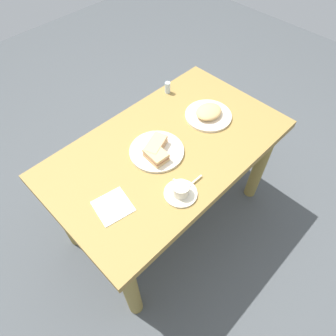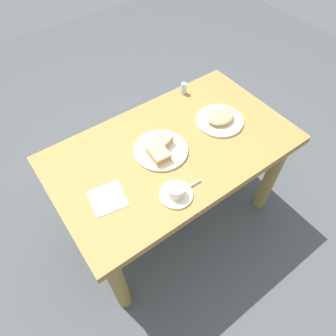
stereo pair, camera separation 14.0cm
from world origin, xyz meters
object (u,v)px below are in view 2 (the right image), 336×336
object	(u,v)px
sandwich_plate	(161,150)
sandwich_front	(160,144)
spoon	(189,186)
side_plate	(220,121)
dining_table	(173,162)
sandwich_back	(159,154)
napkin	(108,198)
coffee_cup	(176,190)
coffee_saucer	(176,195)
salt_shaker	(184,88)

from	to	relation	value
sandwich_plate	sandwich_front	bearing A→B (deg)	71.84
spoon	side_plate	size ratio (longest dim) A/B	0.38
dining_table	sandwich_front	size ratio (longest dim) A/B	8.21
sandwich_back	napkin	bearing A→B (deg)	-169.92
sandwich_back	side_plate	distance (m)	0.43
sandwich_plate	napkin	bearing A→B (deg)	-165.43
dining_table	coffee_cup	xyz separation A→B (m)	(-0.16, -0.24, 0.16)
sandwich_plate	coffee_cup	distance (m)	0.28
coffee_cup	side_plate	distance (m)	0.54
sandwich_back	spoon	bearing A→B (deg)	-86.50
sandwich_front	coffee_saucer	size ratio (longest dim) A/B	1.01
coffee_cup	sandwich_plate	bearing A→B (deg)	69.10
side_plate	salt_shaker	size ratio (longest dim) A/B	3.76
coffee_saucer	sandwich_plate	bearing A→B (deg)	69.16
sandwich_front	napkin	xyz separation A→B (m)	(-0.36, -0.10, -0.04)
sandwich_plate	coffee_saucer	distance (m)	0.28
sandwich_front	side_plate	size ratio (longest dim) A/B	0.60
side_plate	napkin	size ratio (longest dim) A/B	1.73
sandwich_front	sandwich_plate	bearing A→B (deg)	-108.16
sandwich_back	side_plate	bearing A→B (deg)	3.01
spoon	salt_shaker	size ratio (longest dim) A/B	1.43
dining_table	sandwich_front	bearing A→B (deg)	159.72
sandwich_back	coffee_saucer	world-z (taller)	sandwich_back
coffee_cup	side_plate	world-z (taller)	coffee_cup
sandwich_back	napkin	xyz separation A→B (m)	(-0.32, -0.06, -0.04)
sandwich_front	coffee_cup	bearing A→B (deg)	-110.80
coffee_saucer	coffee_cup	world-z (taller)	coffee_cup
coffee_cup	napkin	world-z (taller)	coffee_cup
coffee_saucer	coffee_cup	bearing A→B (deg)	78.33
side_plate	sandwich_plate	bearing A→B (deg)	177.95
napkin	dining_table	bearing A→B (deg)	10.53
sandwich_back	spoon	size ratio (longest dim) A/B	1.19
sandwich_plate	side_plate	size ratio (longest dim) A/B	1.07
side_plate	sandwich_back	bearing A→B (deg)	-176.99
coffee_cup	salt_shaker	distance (m)	0.73
sandwich_back	sandwich_front	bearing A→B (deg)	47.84
dining_table	coffee_cup	bearing A→B (deg)	-124.05
sandwich_plate	coffee_cup	bearing A→B (deg)	-110.90
sandwich_front	coffee_saucer	xyz separation A→B (m)	(-0.10, -0.27, -0.03)
side_plate	sandwich_front	bearing A→B (deg)	176.55
sandwich_plate	coffee_cup	xyz separation A→B (m)	(-0.10, -0.26, 0.03)
side_plate	napkin	bearing A→B (deg)	-173.93
coffee_cup	salt_shaker	size ratio (longest dim) A/B	1.50
sandwich_back	coffee_cup	bearing A→B (deg)	-105.23
coffee_cup	coffee_saucer	bearing A→B (deg)	-101.67
sandwich_back	salt_shaker	xyz separation A→B (m)	(0.42, 0.33, -0.00)
spoon	dining_table	bearing A→B (deg)	69.85
sandwich_back	coffee_cup	world-z (taller)	coffee_cup
coffee_saucer	side_plate	distance (m)	0.54
coffee_saucer	spoon	xyz separation A→B (m)	(0.07, -0.00, 0.01)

